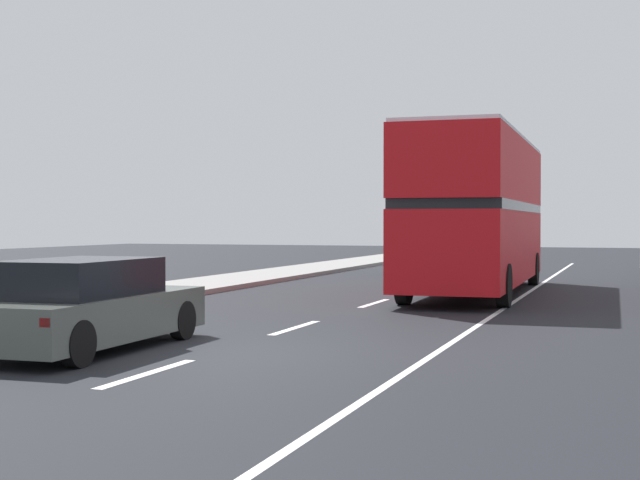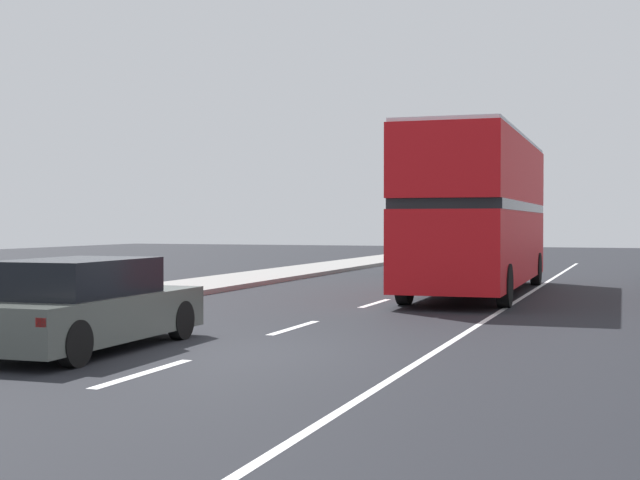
# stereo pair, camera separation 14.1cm
# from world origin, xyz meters

# --- Properties ---
(ground_plane) EXTENTS (74.95, 120.00, 0.10)m
(ground_plane) POSITION_xyz_m (0.00, 0.00, -0.05)
(ground_plane) COLOR black
(lane_paint_markings) EXTENTS (3.25, 46.00, 0.01)m
(lane_paint_markings) POSITION_xyz_m (1.92, 8.84, 0.00)
(lane_paint_markings) COLOR silver
(lane_paint_markings) RESTS_ON ground
(double_decker_bus_red) EXTENTS (2.77, 10.84, 4.22)m
(double_decker_bus_red) POSITION_xyz_m (1.84, 12.29, 2.27)
(double_decker_bus_red) COLOR red
(double_decker_bus_red) RESTS_ON ground
(hatchback_car_near) EXTENTS (1.88, 4.50, 1.39)m
(hatchback_car_near) POSITION_xyz_m (-1.95, -0.56, 0.67)
(hatchback_car_near) COLOR #4C524D
(hatchback_car_near) RESTS_ON ground
(sedan_car_ahead) EXTENTS (1.90, 4.06, 1.37)m
(sedan_car_ahead) POSITION_xyz_m (-1.47, 21.25, 0.66)
(sedan_car_ahead) COLOR black
(sedan_car_ahead) RESTS_ON ground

